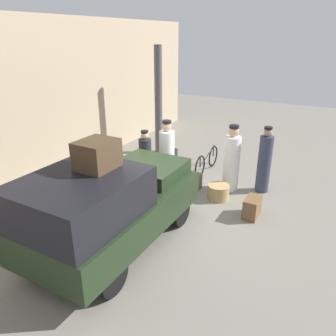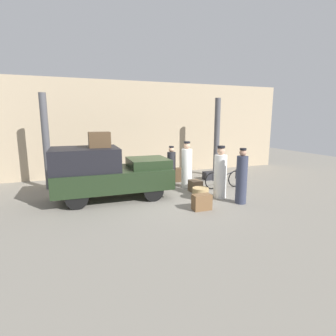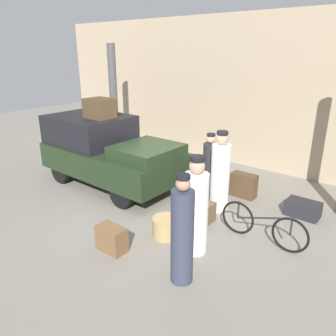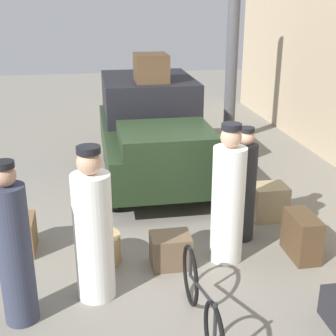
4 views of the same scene
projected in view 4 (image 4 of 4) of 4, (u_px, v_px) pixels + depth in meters
The scene contains 14 objects.
ground_plane at pixel (153, 222), 7.22m from camera, with size 30.00×30.00×0.00m, color gray.
canopy_pillar_left at pixel (232, 63), 10.65m from camera, with size 0.27×0.27×3.68m.
truck at pixel (153, 128), 8.78m from camera, with size 3.91×1.88×1.79m.
bicycle at pixel (201, 303), 4.75m from camera, with size 1.73×0.04×0.73m.
wicker_basket at pixel (99, 249), 6.08m from camera, with size 0.56×0.56×0.39m.
porter_carrying_trunk at pixel (93, 232), 5.19m from camera, with size 0.44×0.44×1.82m.
porter_lifting_near_truck at pixel (228, 200), 5.93m from camera, with size 0.42×0.42×1.85m.
porter_with_bicycle at pixel (14, 251), 4.77m from camera, with size 0.36×0.36×1.81m.
porter_standing_middle at pixel (244, 189), 6.50m from camera, with size 0.34×0.34×1.64m.
trunk_wicker_pale at pixel (269, 202), 7.27m from camera, with size 0.44×0.53×0.54m.
suitcase_black_upright at pixel (302, 236), 6.18m from camera, with size 0.63×0.31×0.60m.
trunk_umber_medium at pixel (23, 235), 6.33m from camera, with size 0.56×0.32×0.48m.
trunk_large_brown at pixel (171, 250), 6.00m from camera, with size 0.40×0.51×0.43m.
trunk_on_truck_roof at pixel (151, 68), 8.58m from camera, with size 0.69×0.60×0.50m.
Camera 4 is at (6.43, -0.87, 3.29)m, focal length 50.00 mm.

